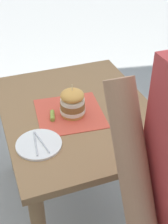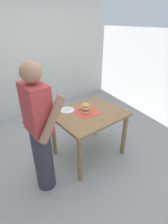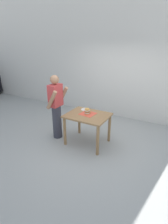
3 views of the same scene
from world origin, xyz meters
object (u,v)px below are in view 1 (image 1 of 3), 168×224
(patio_table, at_px, (78,129))
(side_plate_with_forks, at_px, (39,144))
(sandwich, at_px, (72,103))
(pickle_spear, at_px, (52,116))

(patio_table, bearing_deg, side_plate_with_forks, 38.58)
(sandwich, xyz_separation_m, pickle_spear, (0.11, -0.01, -0.06))
(patio_table, bearing_deg, pickle_spear, 10.87)
(pickle_spear, bearing_deg, patio_table, -169.13)
(sandwich, xyz_separation_m, side_plate_with_forks, (0.23, 0.18, -0.07))
(patio_table, height_order, side_plate_with_forks, side_plate_with_forks)
(patio_table, height_order, sandwich, sandwich)
(patio_table, xyz_separation_m, sandwich, (0.04, 0.04, 0.22))
(pickle_spear, distance_m, side_plate_with_forks, 0.22)
(patio_table, bearing_deg, sandwich, 41.72)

